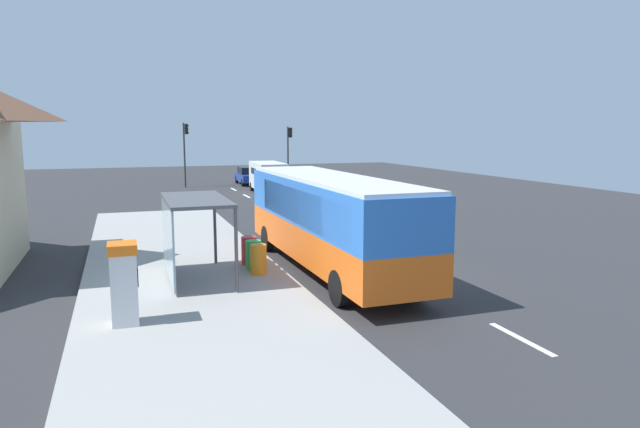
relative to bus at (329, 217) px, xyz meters
name	(u,v)px	position (x,y,z in m)	size (l,w,h in m)	color
ground_plane	(280,216)	(1.71, 12.60, -1.86)	(56.00, 92.00, 0.04)	#2D2D30
sidewalk_platform	(185,276)	(-4.69, 0.60, -1.75)	(6.20, 30.00, 0.18)	#999993
lane_stripe_seg_0	(521,339)	(1.96, -7.40, -1.84)	(0.16, 2.20, 0.01)	silver
lane_stripe_seg_1	(415,284)	(1.96, -2.40, -1.84)	(0.16, 2.20, 0.01)	silver
lane_stripe_seg_2	(353,252)	(1.96, 2.60, -1.84)	(0.16, 2.20, 0.01)	silver
lane_stripe_seg_3	(313,231)	(1.96, 7.60, -1.84)	(0.16, 2.20, 0.01)	silver
lane_stripe_seg_4	(284,216)	(1.96, 12.60, -1.84)	(0.16, 2.20, 0.01)	silver
lane_stripe_seg_5	(263,205)	(1.96, 17.60, -1.84)	(0.16, 2.20, 0.01)	silver
lane_stripe_seg_6	(247,196)	(1.96, 22.60, -1.84)	(0.16, 2.20, 0.01)	silver
lane_stripe_seg_7	(234,189)	(1.96, 27.60, -1.84)	(0.16, 2.20, 0.01)	silver
bus	(329,217)	(0.00, 0.00, 0.00)	(2.65, 11.04, 3.21)	orange
white_van	(268,175)	(3.91, 24.00, -0.50)	(2.24, 5.29, 2.30)	white
sedan_near	(249,175)	(4.01, 31.33, -1.05)	(1.93, 4.44, 1.52)	navy
ticket_machine	(124,283)	(-6.54, -3.85, -0.67)	(0.66, 0.76, 1.94)	silver
recycling_bin_orange	(258,259)	(-2.49, -0.25, -1.19)	(0.52, 0.52, 0.95)	orange
recycling_bin_green	(254,255)	(-2.49, 0.45, -1.19)	(0.52, 0.52, 0.95)	green
recycling_bin_red	(249,250)	(-2.49, 1.15, -1.19)	(0.52, 0.52, 0.95)	red
traffic_light_near_side	(289,146)	(7.21, 29.74, 1.47)	(0.49, 0.28, 4.98)	#2D2D2D
traffic_light_far_side	(185,145)	(-1.39, 30.54, 1.65)	(0.49, 0.28, 5.28)	#2D2D2D
bus_shelter	(186,218)	(-4.70, -0.20, 0.25)	(1.80, 4.00, 2.50)	#4C4C51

